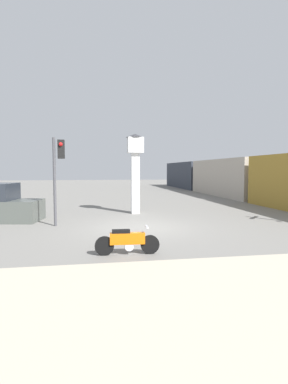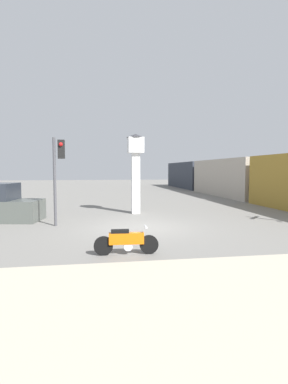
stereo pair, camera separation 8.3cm
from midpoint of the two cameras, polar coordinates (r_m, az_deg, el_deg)
The scene contains 6 objects.
ground_plane at distance 12.69m, azimuth -0.53°, elevation -6.80°, with size 120.00×120.00×0.00m, color slate.
sidewalk_strip at distance 5.35m, azimuth 13.30°, elevation -22.34°, with size 36.00×6.00×0.10m.
motorcycle at distance 8.70m, azimuth -3.14°, elevation -9.31°, with size 1.86×0.40×0.82m.
clock_tower at distance 16.62m, azimuth -1.46°, elevation 5.90°, with size 1.01×1.01×4.40m.
freight_train at distance 29.44m, azimuth 15.86°, elevation 2.68°, with size 2.80×36.42×3.40m.
traffic_light at distance 13.38m, azimuth -15.88°, elevation 4.95°, with size 0.50×0.35×3.81m.
Camera 2 is at (-1.82, -12.32, 2.44)m, focal length 28.00 mm.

